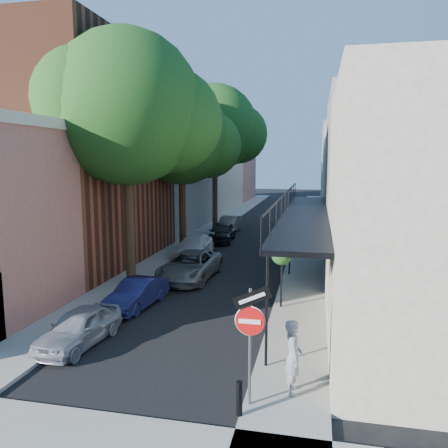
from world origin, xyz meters
The scene contains 19 objects.
ground centered at (0.00, 0.00, 0.00)m, with size 160.00×160.00×0.00m, color black.
road_surface centered at (0.00, 30.00, 0.01)m, with size 6.00×64.00×0.01m, color black.
sidewalk_left centered at (-4.00, 30.00, 0.06)m, with size 2.00×64.00×0.12m, color gray.
sidewalk_right centered at (4.00, 30.00, 0.06)m, with size 2.00×64.00×0.12m, color gray.
sidewalk_cross centered at (0.00, -1.00, 0.06)m, with size 12.00×2.00×0.12m, color gray.
buildings_left centered at (-9.30, 28.76, 4.94)m, with size 10.10×59.10×12.00m.
buildings_right centered at (8.99, 29.49, 4.42)m, with size 9.80×55.00×10.00m.
sign_post centered at (3.16, 0.97, 2.04)m, with size 0.89×0.17×2.99m.
bollard centered at (3.00, 0.50, 0.52)m, with size 0.14×0.14×0.80m, color black.
oak_near centered at (-3.37, 10.26, 7.88)m, with size 7.48×6.80×11.42m.
oak_mid centered at (-3.42, 18.23, 7.06)m, with size 6.60×6.00×10.20m.
oak_far centered at (-3.35, 27.27, 8.26)m, with size 7.70×7.00×11.90m.
parked_car_a centered at (-2.60, 3.39, 0.58)m, with size 1.36×3.39×1.15m, color #8E939E.
parked_car_b centered at (-2.27, 7.08, 0.56)m, with size 1.19×3.40×1.12m, color #161A45.
parked_car_c centered at (-1.40, 11.49, 0.67)m, with size 2.22×4.80×1.34m, color slate.
parked_car_d centered at (-2.60, 16.33, 0.62)m, with size 1.74×4.27×1.24m, color silver.
parked_car_e centered at (-2.01, 21.43, 0.69)m, with size 1.63×4.04×1.38m, color black.
parked_car_f centered at (-2.32, 25.68, 0.64)m, with size 1.35×3.86×1.27m, color #6C655B.
pedestrian centered at (4.10, 1.73, 1.04)m, with size 0.67×0.44×1.85m, color gray.
Camera 1 is at (4.55, -8.37, 5.75)m, focal length 35.00 mm.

